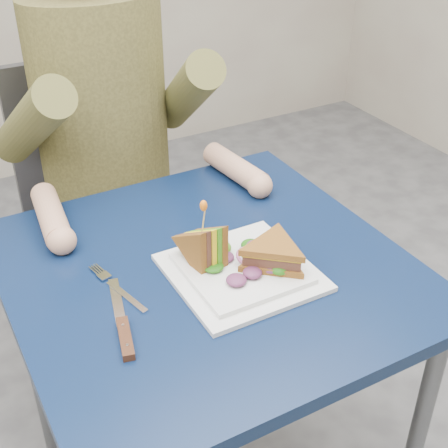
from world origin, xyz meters
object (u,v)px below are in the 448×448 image
table (208,297)px  fork (118,289)px  plate (241,271)px  knife (124,331)px  sandwich_flat (274,254)px  sandwich_upright (204,248)px  chair (102,198)px  diner (101,86)px

table → fork: fork is taller
table → plate: size_ratio=2.88×
fork → knife: 0.12m
plate → fork: plate is taller
plate → knife: size_ratio=1.18×
plate → sandwich_flat: size_ratio=1.29×
sandwich_upright → knife: sandwich_upright is taller
knife → table: bearing=25.6°
sandwich_flat → chair: bearing=97.4°
fork → plate: bearing=-17.2°
chair → fork: (-0.18, -0.66, 0.19)m
plate → chair: bearing=93.4°
sandwich_flat → table: bearing=140.3°
chair → sandwich_upright: (-0.01, -0.68, 0.24)m
plate → knife: 0.26m
table → chair: 0.68m
sandwich_flat → sandwich_upright: size_ratio=1.56×
diner → fork: (-0.18, -0.55, -0.18)m
fork → chair: bearing=74.8°
sandwich_flat → sandwich_upright: (-0.11, 0.07, 0.01)m
table → knife: (-0.21, -0.10, 0.09)m
plate → table: bearing=127.4°
table → sandwich_flat: bearing=-39.7°
table → diner: bearing=90.0°
knife → sandwich_flat: bearing=3.8°
table → sandwich_upright: 0.13m
sandwich_upright → sandwich_flat: bearing=-32.5°
table → fork: 0.20m
sandwich_flat → sandwich_upright: sandwich_upright is taller
chair → sandwich_upright: 0.73m
table → sandwich_upright: bearing=-136.9°
sandwich_upright → fork: size_ratio=0.72×
chair → fork: bearing=-105.2°
fork → knife: (-0.03, -0.11, 0.00)m
diner → plate: size_ratio=2.87×
table → fork: (-0.18, 0.01, 0.08)m
chair → sandwich_flat: 0.79m
table → sandwich_upright: (-0.01, -0.01, 0.13)m
chair → sandwich_flat: chair is taller
diner → fork: 0.60m
table → plate: (0.04, -0.06, 0.09)m
table → plate: bearing=-52.6°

